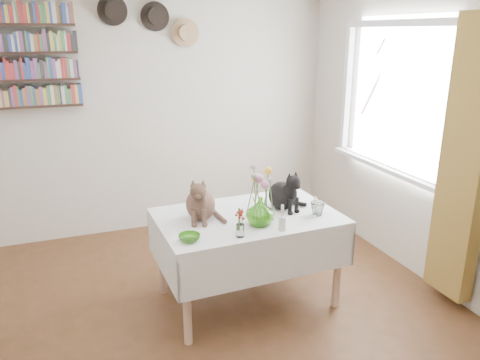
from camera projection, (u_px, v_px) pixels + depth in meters
name	position (u px, v px, depth m)	size (l,w,h in m)	color
room	(210.00, 172.00, 2.82)	(4.08, 4.58, 2.58)	brown
window	(394.00, 110.00, 4.16)	(0.12, 1.52, 1.32)	white
curtain	(465.00, 163.00, 3.39)	(0.12, 0.38, 2.10)	brown
dining_table	(247.00, 237.00, 3.61)	(1.39, 0.92, 0.73)	white
tabby_cat	(200.00, 197.00, 3.43)	(0.23, 0.30, 0.35)	brown
black_cat	(282.00, 188.00, 3.64)	(0.22, 0.28, 0.33)	black
flower_vase	(260.00, 211.00, 3.34)	(0.20, 0.20, 0.21)	#79D241
green_bowl	(189.00, 238.00, 3.11)	(0.14, 0.14, 0.05)	#79D241
drinking_glass	(318.00, 209.00, 3.54)	(0.11, 0.11, 0.10)	white
candlestick	(282.00, 222.00, 3.26)	(0.05, 0.05, 0.19)	white
berry_jar	(240.00, 223.00, 3.15)	(0.06, 0.06, 0.23)	white
porcelain_figurine	(315.00, 202.00, 3.72)	(0.04, 0.04, 0.08)	white
flower_bouquet	(260.00, 180.00, 3.28)	(0.17, 0.13, 0.39)	#4C7233
bookshelf_unit	(20.00, 57.00, 4.19)	(1.00, 0.16, 0.91)	#311D16
wall_hats	(152.00, 20.00, 4.53)	(0.98, 0.09, 0.48)	black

